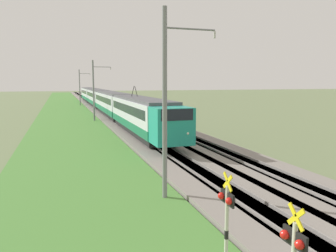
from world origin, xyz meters
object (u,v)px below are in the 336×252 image
(catenary_mast_mid, at_px, (94,90))
(catenary_mast_far, at_px, (80,87))
(crossing_signal_aux, at_px, (226,214))
(passenger_train, at_px, (103,99))
(catenary_mast_near, at_px, (166,103))

(catenary_mast_mid, height_order, catenary_mast_far, catenary_mast_mid)
(crossing_signal_aux, bearing_deg, catenary_mast_far, -90.18)
(passenger_train, xyz_separation_m, catenary_mast_far, (17.70, 3.02, 1.93))
(passenger_train, distance_m, catenary_mast_near, 46.48)
(catenary_mast_near, xyz_separation_m, catenary_mast_mid, (32.02, -0.00, -0.15))
(passenger_train, relative_size, catenary_mast_near, 9.06)
(passenger_train, bearing_deg, crossing_signal_aux, -3.53)
(passenger_train, distance_m, crossing_signal_aux, 52.59)
(catenary_mast_near, height_order, catenary_mast_mid, catenary_mast_near)
(passenger_train, height_order, crossing_signal_aux, passenger_train)
(passenger_train, bearing_deg, catenary_mast_near, -3.73)
(catenary_mast_near, xyz_separation_m, catenary_mast_far, (64.04, -0.00, -0.21))
(catenary_mast_near, bearing_deg, catenary_mast_mid, -0.00)
(crossing_signal_aux, height_order, catenary_mast_far, catenary_mast_far)
(passenger_train, height_order, catenary_mast_far, catenary_mast_far)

